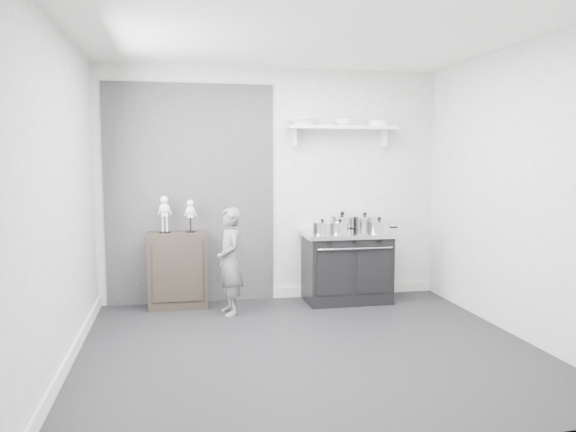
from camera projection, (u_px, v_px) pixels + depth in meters
name	position (u px, v px, depth m)	size (l,w,h in m)	color
ground	(307.00, 347.00, 4.96)	(4.00, 4.00, 0.00)	black
room_shell	(294.00, 161.00, 4.92)	(4.02, 3.62, 2.71)	#AAAAA7
wall_shelf	(342.00, 128.00, 6.54)	(1.30, 0.26, 0.24)	silver
stove	(347.00, 266.00, 6.52)	(1.01, 0.63, 0.81)	black
side_cabinet	(178.00, 270.00, 6.27)	(0.65, 0.38, 0.84)	black
child	(230.00, 261.00, 5.96)	(0.42, 0.27, 1.14)	slate
pot_front_left	(322.00, 228.00, 6.30)	(0.31, 0.23, 0.17)	silver
pot_back_left	(342.00, 223.00, 6.58)	(0.38, 0.29, 0.23)	silver
pot_back_right	(365.00, 223.00, 6.62)	(0.36, 0.27, 0.22)	silver
pot_front_right	(379.00, 227.00, 6.38)	(0.35, 0.27, 0.19)	silver
pot_front_center	(340.00, 228.00, 6.31)	(0.29, 0.20, 0.17)	silver
skeleton_full	(165.00, 212.00, 6.18)	(0.13, 0.08, 0.47)	silver
skeleton_torso	(190.00, 214.00, 6.23)	(0.12, 0.07, 0.42)	silver
bowl_large	(303.00, 122.00, 6.44)	(0.33, 0.33, 0.08)	white
bowl_small	(345.00, 122.00, 6.53)	(0.23, 0.23, 0.07)	white
plate_stack	(379.00, 123.00, 6.62)	(0.24, 0.24, 0.06)	white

